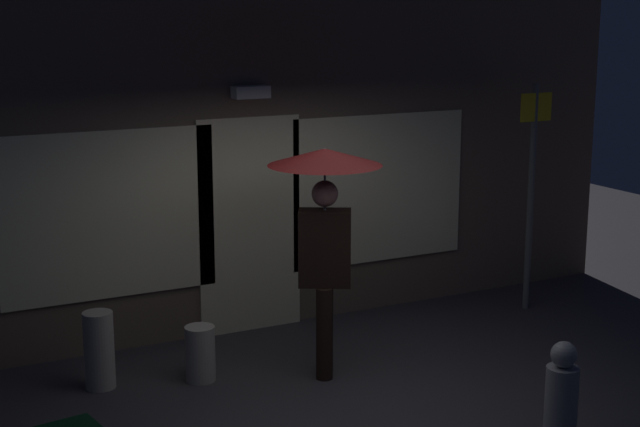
% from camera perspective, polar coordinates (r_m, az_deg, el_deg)
% --- Properties ---
extents(ground_plane, '(18.00, 18.00, 0.00)m').
position_cam_1_polar(ground_plane, '(8.15, 2.10, -11.37)').
color(ground_plane, '#38353A').
extents(building_facade, '(9.10, 0.48, 4.04)m').
position_cam_1_polar(building_facade, '(9.66, -4.69, 4.68)').
color(building_facade, brown).
rests_on(building_facade, ground).
extents(person_with_umbrella, '(1.00, 1.00, 2.07)m').
position_cam_1_polar(person_with_umbrella, '(8.33, 0.28, 0.29)').
color(person_with_umbrella, black).
rests_on(person_with_umbrella, ground).
extents(street_sign_post, '(0.40, 0.07, 2.48)m').
position_cam_1_polar(street_sign_post, '(10.51, 12.52, 1.75)').
color(street_sign_post, '#595B60').
rests_on(street_sign_post, ground).
extents(sidewalk_bollard, '(0.26, 0.26, 0.69)m').
position_cam_1_polar(sidewalk_bollard, '(8.59, -13.06, -7.95)').
color(sidewalk_bollard, '#B2A899').
rests_on(sidewalk_bollard, ground).
extents(sidewalk_bollard_2, '(0.27, 0.27, 0.50)m').
position_cam_1_polar(sidewalk_bollard_2, '(8.62, -7.17, -8.30)').
color(sidewalk_bollard_2, '#B2A899').
rests_on(sidewalk_bollard_2, ground).
extents(fire_hydrant, '(0.25, 0.25, 0.81)m').
position_cam_1_polar(fire_hydrant, '(7.58, 14.23, -10.54)').
color(fire_hydrant, gray).
rests_on(fire_hydrant, ground).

